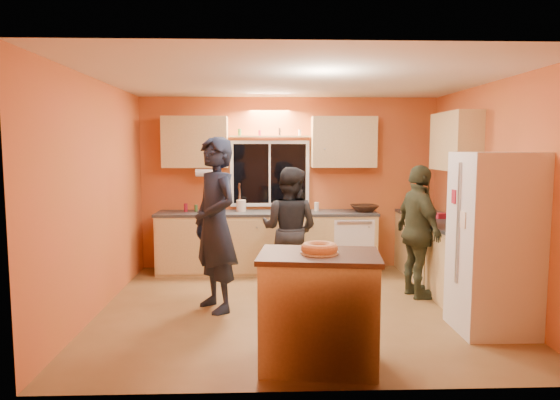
{
  "coord_description": "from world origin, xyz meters",
  "views": [
    {
      "loc": [
        -0.41,
        -5.6,
        1.84
      ],
      "look_at": [
        -0.2,
        0.4,
        1.21
      ],
      "focal_mm": 32.0,
      "sensor_mm": 36.0,
      "label": 1
    }
  ],
  "objects_px": {
    "refrigerator": "(494,243)",
    "person_right": "(419,232)",
    "person_center": "(289,229)",
    "person_left": "(215,225)",
    "island": "(319,309)"
  },
  "relations": [
    {
      "from": "island",
      "to": "person_center",
      "type": "relative_size",
      "value": 0.67
    },
    {
      "from": "refrigerator",
      "to": "person_center",
      "type": "bearing_deg",
      "value": 142.03
    },
    {
      "from": "refrigerator",
      "to": "person_right",
      "type": "relative_size",
      "value": 1.1
    },
    {
      "from": "person_center",
      "to": "person_right",
      "type": "relative_size",
      "value": 0.98
    },
    {
      "from": "person_right",
      "to": "island",
      "type": "bearing_deg",
      "value": 132.39
    },
    {
      "from": "person_left",
      "to": "person_center",
      "type": "relative_size",
      "value": 1.23
    },
    {
      "from": "refrigerator",
      "to": "island",
      "type": "distance_m",
      "value": 2.02
    },
    {
      "from": "person_left",
      "to": "person_right",
      "type": "distance_m",
      "value": 2.48
    },
    {
      "from": "island",
      "to": "person_left",
      "type": "height_order",
      "value": "person_left"
    },
    {
      "from": "refrigerator",
      "to": "person_center",
      "type": "relative_size",
      "value": 1.13
    },
    {
      "from": "refrigerator",
      "to": "island",
      "type": "bearing_deg",
      "value": -158.03
    },
    {
      "from": "refrigerator",
      "to": "person_left",
      "type": "xyz_separation_m",
      "value": [
        -2.83,
        0.77,
        0.08
      ]
    },
    {
      "from": "refrigerator",
      "to": "person_right",
      "type": "height_order",
      "value": "refrigerator"
    },
    {
      "from": "person_left",
      "to": "person_right",
      "type": "height_order",
      "value": "person_left"
    },
    {
      "from": "person_right",
      "to": "person_left",
      "type": "bearing_deg",
      "value": 88.78
    }
  ]
}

